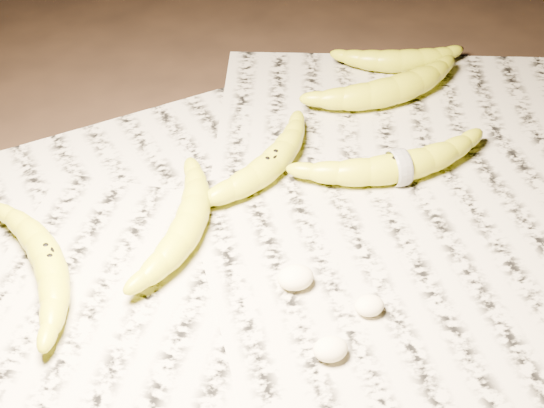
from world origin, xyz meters
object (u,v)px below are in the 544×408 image
object	(u,v)px
banana_left_b	(189,222)
banana_taped	(399,165)
banana_upper_a	(393,88)
banana_left_a	(48,260)
banana_center	(270,163)
banana_upper_b	(400,59)

from	to	relation	value
banana_left_b	banana_taped	world-z (taller)	banana_taped
banana_left_b	banana_upper_a	distance (m)	0.38
banana_left_a	banana_center	size ratio (longest dim) A/B	1.02
banana_left_b	banana_center	bearing A→B (deg)	-27.44
banana_left_b	banana_center	distance (m)	0.14
banana_center	banana_taped	world-z (taller)	banana_taped
banana_taped	banana_upper_a	distance (m)	0.17
banana_left_a	banana_center	world-z (taller)	same
banana_left_a	banana_upper_a	distance (m)	0.52
banana_left_a	banana_left_b	distance (m)	0.16
banana_center	banana_upper_b	size ratio (longest dim) A/B	1.18
banana_left_a	banana_taped	distance (m)	0.42
banana_left_b	banana_upper_b	xyz separation A→B (m)	(0.37, 0.27, -0.00)
banana_left_a	banana_center	distance (m)	0.29
banana_center	banana_upper_a	distance (m)	0.24
banana_center	banana_taped	size ratio (longest dim) A/B	0.86
banana_upper_b	banana_left_b	bearing A→B (deg)	-131.23
banana_left_a	banana_left_b	world-z (taller)	banana_left_b
banana_taped	banana_upper_a	xyz separation A→B (m)	(0.06, 0.16, 0.00)
banana_left_b	banana_upper_b	size ratio (longest dim) A/B	1.15
banana_center	banana_upper_b	bearing A→B (deg)	-2.35
banana_upper_b	banana_left_a	bearing A→B (deg)	-138.67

